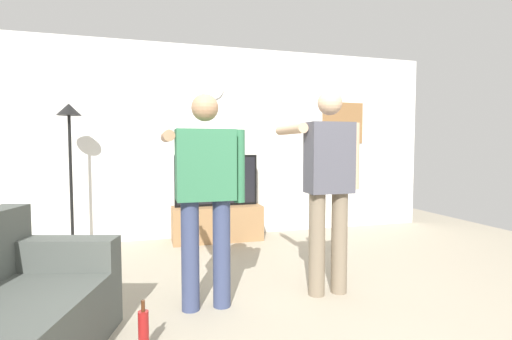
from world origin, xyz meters
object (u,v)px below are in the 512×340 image
(framed_picture, at_px, (342,123))
(floor_lamp, at_px, (70,147))
(television, at_px, (216,180))
(person_standing_nearer_lamp, at_px, (205,187))
(tv_stand, at_px, (217,223))
(wall_clock, at_px, (213,88))
(beverage_bottle, at_px, (144,331))
(person_standing_nearer_couch, at_px, (328,180))

(framed_picture, height_order, floor_lamp, framed_picture)
(television, relative_size, person_standing_nearer_lamp, 0.67)
(tv_stand, distance_m, wall_clock, 1.89)
(tv_stand, bearing_deg, person_standing_nearer_lamp, -102.71)
(floor_lamp, relative_size, beverage_bottle, 5.43)
(television, distance_m, person_standing_nearer_couch, 2.23)
(framed_picture, bearing_deg, beverage_bottle, -135.65)
(floor_lamp, xyz_separation_m, person_standing_nearer_lamp, (1.32, -1.99, -0.32))
(television, bearing_deg, tv_stand, -90.00)
(wall_clock, xyz_separation_m, framed_picture, (2.05, 0.00, -0.45))
(television, distance_m, framed_picture, 2.23)
(person_standing_nearer_couch, bearing_deg, floor_lamp, 140.08)
(television, xyz_separation_m, beverage_bottle, (-0.95, -2.68, -0.69))
(television, bearing_deg, framed_picture, 6.91)
(floor_lamp, distance_m, beverage_bottle, 2.91)
(person_standing_nearer_couch, bearing_deg, framed_picture, 58.55)
(television, bearing_deg, wall_clock, 90.00)
(tv_stand, height_order, wall_clock, wall_clock)
(beverage_bottle, bearing_deg, television, 70.57)
(framed_picture, xyz_separation_m, floor_lamp, (-3.84, -0.39, -0.37))
(tv_stand, height_order, beverage_bottle, tv_stand)
(framed_picture, height_order, beverage_bottle, framed_picture)
(wall_clock, distance_m, beverage_bottle, 3.65)
(tv_stand, height_order, television, television)
(beverage_bottle, bearing_deg, framed_picture, 44.35)
(person_standing_nearer_couch, bearing_deg, wall_clock, 103.97)
(tv_stand, xyz_separation_m, person_standing_nearer_couch, (0.59, -2.09, 0.76))
(beverage_bottle, bearing_deg, person_standing_nearer_couch, 19.51)
(person_standing_nearer_lamp, bearing_deg, framed_picture, 43.40)
(floor_lamp, bearing_deg, person_standing_nearer_couch, -39.92)
(tv_stand, xyz_separation_m, person_standing_nearer_lamp, (-0.47, -2.09, 0.73))
(floor_lamp, bearing_deg, framed_picture, 5.87)
(tv_stand, relative_size, person_standing_nearer_lamp, 0.72)
(tv_stand, height_order, person_standing_nearer_lamp, person_standing_nearer_lamp)
(television, height_order, person_standing_nearer_lamp, person_standing_nearer_lamp)
(television, relative_size, beverage_bottle, 3.42)
(tv_stand, height_order, person_standing_nearer_couch, person_standing_nearer_couch)
(television, xyz_separation_m, framed_picture, (2.05, 0.25, 0.84))
(person_standing_nearer_lamp, distance_m, beverage_bottle, 1.10)
(wall_clock, distance_m, framed_picture, 2.10)
(wall_clock, relative_size, framed_picture, 0.44)
(tv_stand, height_order, framed_picture, framed_picture)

